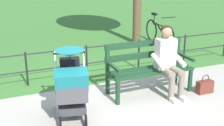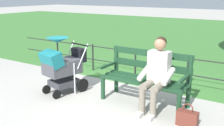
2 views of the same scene
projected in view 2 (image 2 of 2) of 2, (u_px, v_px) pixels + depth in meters
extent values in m
plane|color=#ADA89E|center=(105.00, 95.00, 5.36)|extent=(60.00, 60.00, 0.00)
cube|color=#3D7533|center=(210.00, 36.00, 12.54)|extent=(40.00, 16.00, 0.01)
cube|color=#193D23|center=(148.00, 78.00, 4.96)|extent=(1.60, 0.12, 0.04)
cube|color=#193D23|center=(143.00, 81.00, 4.82)|extent=(1.60, 0.12, 0.04)
cube|color=#193D23|center=(139.00, 83.00, 4.67)|extent=(1.60, 0.12, 0.04)
cube|color=#193D23|center=(150.00, 65.00, 4.99)|extent=(1.60, 0.05, 0.12)
cube|color=#193D23|center=(151.00, 53.00, 4.93)|extent=(1.60, 0.05, 0.12)
cylinder|color=#193D23|center=(179.00, 105.00, 4.32)|extent=(0.08, 0.08, 0.45)
cylinder|color=#193D23|center=(189.00, 82.00, 4.64)|extent=(0.08, 0.08, 0.95)
cube|color=#193D23|center=(185.00, 78.00, 4.38)|extent=(0.06, 0.56, 0.04)
cylinder|color=#193D23|center=(103.00, 88.00, 5.11)|extent=(0.08, 0.08, 0.45)
cylinder|color=#193D23|center=(116.00, 69.00, 5.43)|extent=(0.08, 0.08, 0.95)
cube|color=#193D23|center=(109.00, 65.00, 5.17)|extent=(0.06, 0.56, 0.04)
cylinder|color=slate|center=(159.00, 87.00, 4.43)|extent=(0.14, 0.40, 0.14)
cylinder|color=slate|center=(148.00, 85.00, 4.54)|extent=(0.14, 0.40, 0.14)
cylinder|color=slate|center=(153.00, 104.00, 4.33)|extent=(0.11, 0.11, 0.47)
cylinder|color=slate|center=(142.00, 102.00, 4.43)|extent=(0.11, 0.11, 0.47)
cube|color=silver|center=(151.00, 117.00, 4.31)|extent=(0.10, 0.22, 0.07)
cube|color=silver|center=(140.00, 114.00, 4.42)|extent=(0.10, 0.22, 0.07)
cube|color=beige|center=(159.00, 67.00, 4.59)|extent=(0.36, 0.22, 0.56)
cylinder|color=beige|center=(168.00, 76.00, 4.40)|extent=(0.09, 0.43, 0.23)
cylinder|color=beige|center=(144.00, 72.00, 4.63)|extent=(0.09, 0.43, 0.23)
sphere|color=#A37556|center=(160.00, 44.00, 4.49)|extent=(0.20, 0.20, 0.20)
sphere|color=black|center=(161.00, 42.00, 4.50)|extent=(0.19, 0.19, 0.19)
cylinder|color=black|center=(83.00, 85.00, 5.49)|extent=(0.09, 0.28, 0.28)
cylinder|color=black|center=(70.00, 80.00, 5.81)|extent=(0.09, 0.28, 0.28)
cylinder|color=black|center=(57.00, 95.00, 5.13)|extent=(0.07, 0.18, 0.18)
cylinder|color=black|center=(46.00, 90.00, 5.39)|extent=(0.07, 0.18, 0.18)
cube|color=#38383D|center=(64.00, 82.00, 5.43)|extent=(0.53, 0.60, 0.12)
cylinder|color=silver|center=(75.00, 79.00, 5.31)|extent=(0.03, 0.03, 0.65)
cylinder|color=silver|center=(62.00, 74.00, 5.63)|extent=(0.03, 0.03, 0.65)
cube|color=#47474C|center=(62.00, 67.00, 5.33)|extent=(0.61, 0.77, 0.28)
cube|color=#19727A|center=(51.00, 59.00, 5.12)|extent=(0.54, 0.41, 0.33)
cylinder|color=black|center=(79.00, 44.00, 5.53)|extent=(0.51, 0.15, 0.03)
cylinder|color=silver|center=(83.00, 56.00, 5.35)|extent=(0.09, 0.30, 0.49)
cylinder|color=silver|center=(69.00, 53.00, 5.67)|extent=(0.09, 0.30, 0.49)
cone|color=#19727A|center=(58.00, 40.00, 5.14)|extent=(0.53, 0.53, 0.10)
cylinder|color=black|center=(58.00, 49.00, 5.18)|extent=(0.01, 0.01, 0.30)
cube|color=black|center=(79.00, 55.00, 5.57)|extent=(0.35, 0.23, 0.28)
cube|color=brown|center=(187.00, 119.00, 4.09)|extent=(0.32, 0.14, 0.24)
torus|color=brown|center=(188.00, 108.00, 4.04)|extent=(0.16, 0.02, 0.16)
cylinder|color=black|center=(187.00, 72.00, 5.66)|extent=(0.04, 0.04, 0.70)
cylinder|color=black|center=(135.00, 64.00, 6.31)|extent=(0.04, 0.04, 0.70)
cylinder|color=black|center=(93.00, 57.00, 6.95)|extent=(0.04, 0.04, 0.70)
cylinder|color=black|center=(58.00, 52.00, 7.60)|extent=(0.04, 0.04, 0.70)
cylinder|color=black|center=(136.00, 52.00, 6.23)|extent=(7.46, 0.02, 0.02)
cylinder|color=black|center=(135.00, 66.00, 6.32)|extent=(7.46, 0.02, 0.02)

